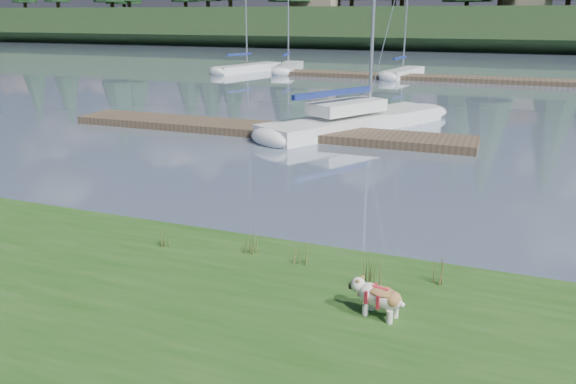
% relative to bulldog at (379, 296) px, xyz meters
% --- Properties ---
extents(ground, '(200.00, 200.00, 0.00)m').
position_rel_bulldog_xyz_m(ground, '(-3.29, 33.63, -0.66)').
color(ground, slate).
rests_on(ground, ground).
extents(bank, '(60.00, 9.00, 0.35)m').
position_rel_bulldog_xyz_m(bank, '(-3.29, -2.37, -0.48)').
color(bank, '#2A511B').
rests_on(bank, ground).
extents(ridge, '(200.00, 20.00, 5.00)m').
position_rel_bulldog_xyz_m(ridge, '(-3.29, 76.63, 1.84)').
color(ridge, '#1C3017').
rests_on(ridge, ground).
extents(bulldog, '(0.84, 0.46, 0.49)m').
position_rel_bulldog_xyz_m(bulldog, '(0.00, 0.00, 0.00)').
color(bulldog, silver).
rests_on(bulldog, bank).
extents(sailboat_main, '(6.54, 9.57, 14.12)m').
position_rel_bulldog_xyz_m(sailboat_main, '(-3.75, 15.32, -0.24)').
color(sailboat_main, white).
rests_on(sailboat_main, ground).
extents(dock_near, '(16.00, 2.00, 0.30)m').
position_rel_bulldog_xyz_m(dock_near, '(-7.29, 12.63, -0.51)').
color(dock_near, '#4C3D2C').
rests_on(dock_near, ground).
extents(dock_far, '(26.00, 2.20, 0.30)m').
position_rel_bulldog_xyz_m(dock_far, '(-1.29, 33.63, -0.51)').
color(dock_far, '#4C3D2C').
rests_on(dock_far, ground).
extents(sailboat_bg_0, '(3.71, 7.62, 10.97)m').
position_rel_bulldog_xyz_m(sailboat_bg_0, '(-17.73, 34.85, -0.33)').
color(sailboat_bg_0, white).
rests_on(sailboat_bg_0, ground).
extents(sailboat_bg_1, '(2.96, 7.69, 11.30)m').
position_rel_bulldog_xyz_m(sailboat_bg_1, '(-15.17, 36.45, -0.33)').
color(sailboat_bg_1, white).
rests_on(sailboat_bg_1, ground).
extents(sailboat_bg_2, '(2.46, 6.79, 10.15)m').
position_rel_bulldog_xyz_m(sailboat_bg_2, '(-5.64, 35.50, -0.32)').
color(sailboat_bg_2, white).
rests_on(sailboat_bg_2, ground).
extents(weed_0, '(0.17, 0.14, 0.54)m').
position_rel_bulldog_xyz_m(weed_0, '(-2.57, 1.39, -0.08)').
color(weed_0, '#475B23').
rests_on(weed_0, bank).
extents(weed_1, '(0.17, 0.14, 0.42)m').
position_rel_bulldog_xyz_m(weed_1, '(-1.59, 1.27, -0.13)').
color(weed_1, '#475B23').
rests_on(weed_1, bank).
extents(weed_2, '(0.17, 0.14, 0.67)m').
position_rel_bulldog_xyz_m(weed_2, '(-0.25, 0.78, -0.03)').
color(weed_2, '#475B23').
rests_on(weed_2, bank).
extents(weed_3, '(0.17, 0.14, 0.46)m').
position_rel_bulldog_xyz_m(weed_3, '(-4.18, 1.06, -0.12)').
color(weed_3, '#475B23').
rests_on(weed_3, bank).
extents(weed_4, '(0.17, 0.14, 0.51)m').
position_rel_bulldog_xyz_m(weed_4, '(-0.34, 0.77, -0.09)').
color(weed_4, '#475B23').
rests_on(weed_4, bank).
extents(weed_5, '(0.17, 0.14, 0.53)m').
position_rel_bulldog_xyz_m(weed_5, '(0.67, 1.37, -0.08)').
color(weed_5, '#475B23').
rests_on(weed_5, bank).
extents(mud_lip, '(60.00, 0.50, 0.14)m').
position_rel_bulldog_xyz_m(mud_lip, '(-3.29, 2.03, -0.59)').
color(mud_lip, '#33281C').
rests_on(mud_lip, ground).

